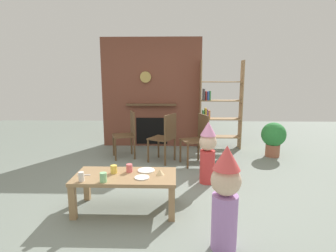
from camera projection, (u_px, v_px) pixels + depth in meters
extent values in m
plane|color=gray|center=(156.00, 192.00, 3.69)|extent=(12.00, 12.00, 0.00)
cube|color=brown|center=(152.00, 93.00, 6.03)|extent=(2.20, 0.18, 2.40)
cube|color=black|center=(152.00, 131.00, 6.09)|extent=(0.70, 0.02, 0.60)
cube|color=brown|center=(151.00, 105.00, 5.94)|extent=(1.10, 0.10, 0.04)
cylinder|color=tan|center=(146.00, 77.00, 5.85)|extent=(0.24, 0.04, 0.24)
cube|color=#9E7A51|center=(200.00, 105.00, 5.85)|extent=(0.02, 0.28, 1.90)
cube|color=#9E7A51|center=(241.00, 105.00, 5.83)|extent=(0.02, 0.28, 1.90)
cube|color=#9E7A51|center=(219.00, 137.00, 5.97)|extent=(0.86, 0.28, 0.02)
cube|color=#9E7A51|center=(220.00, 119.00, 5.89)|extent=(0.86, 0.28, 0.02)
cube|color=#9E7A51|center=(221.00, 101.00, 5.82)|extent=(0.86, 0.28, 0.02)
cube|color=#9E7A51|center=(221.00, 82.00, 5.75)|extent=(0.86, 0.28, 0.02)
cube|color=#B23333|center=(203.00, 131.00, 5.95)|extent=(0.02, 0.20, 0.22)
cube|color=#3359A5|center=(205.00, 131.00, 5.95)|extent=(0.03, 0.20, 0.21)
cube|color=#3F8C4C|center=(203.00, 114.00, 5.89)|extent=(0.03, 0.20, 0.18)
cube|color=gold|center=(206.00, 113.00, 5.88)|extent=(0.04, 0.20, 0.22)
cube|color=#8C4C99|center=(207.00, 114.00, 5.88)|extent=(0.02, 0.20, 0.20)
cube|color=#D87F3F|center=(209.00, 114.00, 5.88)|extent=(0.04, 0.20, 0.18)
cube|color=#4C4C51|center=(204.00, 94.00, 5.81)|extent=(0.04, 0.20, 0.24)
cube|color=#B23333|center=(206.00, 96.00, 5.81)|extent=(0.03, 0.20, 0.19)
cube|color=#3359A5|center=(208.00, 96.00, 5.81)|extent=(0.04, 0.20, 0.19)
cube|color=#3F8C4C|center=(210.00, 95.00, 5.81)|extent=(0.03, 0.20, 0.20)
cube|color=#9E7A51|center=(125.00, 176.00, 3.15)|extent=(1.18, 0.57, 0.04)
cube|color=#9E7A51|center=(73.00, 202.00, 2.97)|extent=(0.07, 0.07, 0.39)
cube|color=#9E7A51|center=(172.00, 204.00, 2.94)|extent=(0.07, 0.07, 0.39)
cube|color=#9E7A51|center=(87.00, 185.00, 3.44)|extent=(0.07, 0.07, 0.39)
cube|color=#9E7A51|center=(172.00, 186.00, 3.41)|extent=(0.07, 0.07, 0.39)
cylinder|color=#E5666B|center=(129.00, 168.00, 3.24)|extent=(0.07, 0.07, 0.10)
cylinder|color=#F2CC4C|center=(114.00, 169.00, 3.19)|extent=(0.08, 0.08, 0.10)
cylinder|color=#8CD18C|center=(103.00, 177.00, 2.92)|extent=(0.08, 0.08, 0.11)
cylinder|color=silver|center=(81.00, 177.00, 2.94)|extent=(0.06, 0.06, 0.11)
cylinder|color=white|center=(146.00, 170.00, 3.28)|extent=(0.21, 0.21, 0.01)
cylinder|color=white|center=(142.00, 177.00, 3.05)|extent=(0.17, 0.17, 0.01)
cone|color=#EAC68C|center=(160.00, 172.00, 3.15)|extent=(0.10, 0.10, 0.06)
cube|color=silver|center=(84.00, 175.00, 3.13)|extent=(0.15, 0.02, 0.01)
cylinder|color=#B27FCC|center=(224.00, 222.00, 2.45)|extent=(0.23, 0.23, 0.52)
sphere|color=beige|center=(226.00, 181.00, 2.37)|extent=(0.27, 0.27, 0.27)
cone|color=#EA4C4C|center=(227.00, 158.00, 2.34)|extent=(0.24, 0.24, 0.22)
cylinder|color=#D13838|center=(207.00, 167.00, 3.98)|extent=(0.22, 0.22, 0.50)
sphere|color=beige|center=(208.00, 142.00, 3.92)|extent=(0.26, 0.26, 0.26)
cone|color=pink|center=(208.00, 129.00, 3.88)|extent=(0.23, 0.23, 0.20)
cube|color=brown|center=(123.00, 135.00, 5.20)|extent=(0.51, 0.51, 0.02)
cube|color=brown|center=(133.00, 123.00, 5.21)|extent=(0.15, 0.39, 0.45)
cylinder|color=brown|center=(114.00, 145.00, 5.36)|extent=(0.04, 0.04, 0.43)
cylinder|color=brown|center=(115.00, 150.00, 5.02)|extent=(0.04, 0.04, 0.43)
cylinder|color=brown|center=(132.00, 144.00, 5.46)|extent=(0.04, 0.04, 0.43)
cylinder|color=brown|center=(135.00, 148.00, 5.12)|extent=(0.04, 0.04, 0.43)
cube|color=brown|center=(162.00, 138.00, 4.96)|extent=(0.54, 0.54, 0.02)
cube|color=brown|center=(170.00, 127.00, 4.83)|extent=(0.22, 0.37, 0.45)
cylinder|color=brown|center=(158.00, 147.00, 5.24)|extent=(0.04, 0.04, 0.43)
cylinder|color=brown|center=(148.00, 151.00, 4.94)|extent=(0.04, 0.04, 0.43)
cylinder|color=brown|center=(175.00, 149.00, 5.07)|extent=(0.04, 0.04, 0.43)
cylinder|color=brown|center=(165.00, 154.00, 4.76)|extent=(0.04, 0.04, 0.43)
cube|color=brown|center=(194.00, 141.00, 4.79)|extent=(0.51, 0.51, 0.02)
cube|color=brown|center=(203.00, 127.00, 4.80)|extent=(0.16, 0.39, 0.45)
cylinder|color=brown|center=(180.00, 151.00, 4.94)|extent=(0.04, 0.04, 0.43)
cylinder|color=brown|center=(188.00, 156.00, 4.61)|extent=(0.04, 0.04, 0.43)
cylinder|color=brown|center=(198.00, 149.00, 5.05)|extent=(0.04, 0.04, 0.43)
cylinder|color=brown|center=(207.00, 155.00, 4.72)|extent=(0.04, 0.04, 0.43)
cylinder|color=#9E5B42|center=(272.00, 150.00, 5.34)|extent=(0.27, 0.27, 0.24)
sphere|color=#2D853A|center=(274.00, 134.00, 5.28)|extent=(0.47, 0.47, 0.47)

